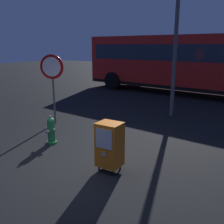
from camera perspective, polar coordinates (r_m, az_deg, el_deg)
name	(u,v)px	position (r m, az deg, el deg)	size (l,w,h in m)	color
ground_plane	(72,161)	(5.88, -8.86, -10.66)	(60.00, 60.00, 0.00)	black
fire_hydrant	(51,130)	(6.86, -13.40, -4.00)	(0.33, 0.31, 0.75)	#1E7238
newspaper_box_primary	(110,144)	(5.17, -0.54, -7.22)	(0.48, 0.42, 1.02)	black
stop_sign	(52,75)	(8.30, -13.15, 8.06)	(0.71, 0.31, 2.23)	#4C4F54
bus_near	(182,61)	(14.21, 15.38, 10.92)	(10.70, 3.59, 3.00)	red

